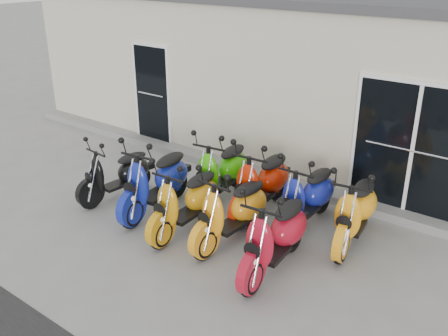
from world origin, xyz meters
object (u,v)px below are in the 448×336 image
at_px(scooter_back_blue, 307,188).
at_px(scooter_back_green, 221,163).
at_px(scooter_back_red, 262,174).
at_px(scooter_front_blue, 156,172).
at_px(scooter_back_yellow, 356,202).
at_px(scooter_front_orange_a, 186,193).
at_px(scooter_front_red, 276,226).
at_px(scooter_front_black, 116,167).
at_px(scooter_front_orange_b, 232,202).

bearing_deg(scooter_back_blue, scooter_back_green, -178.91).
distance_m(scooter_back_green, scooter_back_red, 0.86).
bearing_deg(scooter_front_blue, scooter_back_red, 27.38).
distance_m(scooter_back_green, scooter_back_blue, 1.69).
bearing_deg(scooter_front_blue, scooter_back_yellow, 11.38).
xyz_separation_m(scooter_front_orange_a, scooter_back_blue, (1.43, 1.27, 0.01)).
distance_m(scooter_front_red, scooter_back_blue, 1.39).
distance_m(scooter_front_black, scooter_back_yellow, 4.17).
bearing_deg(scooter_back_blue, scooter_front_orange_b, -120.96).
relative_size(scooter_front_orange_a, scooter_front_orange_b, 0.99).
distance_m(scooter_front_orange_a, scooter_back_red, 1.36).
distance_m(scooter_front_black, scooter_back_red, 2.61).
bearing_deg(scooter_front_black, scooter_back_red, 30.30).
relative_size(scooter_front_orange_b, scooter_back_blue, 1.00).
xyz_separation_m(scooter_front_blue, scooter_front_orange_a, (0.85, -0.21, -0.05)).
bearing_deg(scooter_front_black, scooter_front_orange_b, 6.49).
relative_size(scooter_front_blue, scooter_front_orange_a, 1.07).
xyz_separation_m(scooter_front_orange_b, scooter_front_red, (0.92, -0.26, 0.02)).
xyz_separation_m(scooter_front_blue, scooter_front_orange_b, (1.62, -0.04, -0.04)).
distance_m(scooter_front_blue, scooter_front_orange_a, 0.87).
distance_m(scooter_front_black, scooter_front_orange_a, 1.77).
distance_m(scooter_front_blue, scooter_back_red, 1.77).
height_order(scooter_front_black, scooter_back_green, scooter_back_green).
xyz_separation_m(scooter_front_orange_a, scooter_back_red, (0.61, 1.22, 0.04)).
bearing_deg(scooter_front_red, scooter_back_blue, 96.01).
bearing_deg(scooter_front_blue, scooter_front_orange_b, -8.78).
height_order(scooter_front_blue, scooter_back_yellow, scooter_front_blue).
height_order(scooter_front_orange_a, scooter_back_yellow, scooter_back_yellow).
xyz_separation_m(scooter_front_black, scooter_front_orange_a, (1.76, -0.14, 0.06)).
relative_size(scooter_back_red, scooter_back_blue, 1.06).
relative_size(scooter_front_orange_a, scooter_back_green, 0.96).
height_order(scooter_front_blue, scooter_back_red, scooter_front_blue).
bearing_deg(scooter_back_red, scooter_front_orange_b, -85.59).
xyz_separation_m(scooter_front_red, scooter_back_blue, (-0.26, 1.37, -0.02)).
height_order(scooter_front_black, scooter_back_blue, scooter_back_blue).
distance_m(scooter_front_black, scooter_back_green, 1.87).
xyz_separation_m(scooter_back_blue, scooter_back_yellow, (0.82, -0.01, 0.00)).
relative_size(scooter_front_blue, scooter_back_yellow, 1.06).
distance_m(scooter_front_orange_b, scooter_back_yellow, 1.84).
bearing_deg(scooter_back_blue, scooter_front_orange_a, -138.39).
bearing_deg(scooter_front_orange_a, scooter_back_green, 97.99).
height_order(scooter_front_red, scooter_back_red, scooter_back_red).
bearing_deg(scooter_front_blue, scooter_back_green, 52.62).
relative_size(scooter_front_red, scooter_back_yellow, 1.03).
bearing_deg(scooter_back_yellow, scooter_front_orange_a, -158.86).
height_order(scooter_front_black, scooter_front_blue, scooter_front_blue).
relative_size(scooter_back_blue, scooter_back_yellow, 0.99).
xyz_separation_m(scooter_front_black, scooter_back_green, (1.51, 1.11, 0.09)).
distance_m(scooter_front_black, scooter_front_orange_b, 2.54).
xyz_separation_m(scooter_front_black, scooter_back_blue, (3.20, 1.14, 0.06)).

